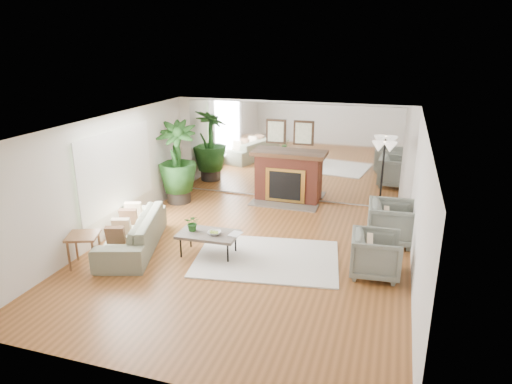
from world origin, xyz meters
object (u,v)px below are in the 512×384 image
(fireplace, at_px, (287,177))
(armchair_front, at_px, (376,255))
(potted_ficus, at_px, (177,160))
(coffee_table, at_px, (208,235))
(armchair_back, at_px, (392,223))
(side_table, at_px, (83,240))
(sofa, at_px, (132,232))
(floor_lamp, at_px, (384,153))

(fireplace, distance_m, armchair_front, 4.06)
(potted_ficus, bearing_deg, coffee_table, -53.39)
(coffee_table, distance_m, armchair_back, 3.68)
(fireplace, height_order, side_table, fireplace)
(sofa, relative_size, armchair_front, 2.75)
(fireplace, height_order, sofa, fireplace)
(floor_lamp, bearing_deg, armchair_front, -88.22)
(potted_ficus, height_order, floor_lamp, potted_ficus)
(floor_lamp, bearing_deg, side_table, -138.73)
(armchair_back, bearing_deg, side_table, 113.90)
(fireplace, distance_m, side_table, 5.22)
(coffee_table, xyz_separation_m, floor_lamp, (2.97, 3.26, 1.06))
(sofa, relative_size, side_table, 3.40)
(armchair_back, relative_size, potted_ficus, 0.45)
(fireplace, relative_size, sofa, 0.88)
(fireplace, bearing_deg, armchair_back, -34.35)
(fireplace, xyz_separation_m, floor_lamp, (2.29, -0.16, 0.81))
(armchair_front, bearing_deg, armchair_back, -12.52)
(sofa, relative_size, armchair_back, 2.50)
(side_table, height_order, floor_lamp, floor_lamp)
(armchair_front, xyz_separation_m, potted_ficus, (-4.98, 2.43, 0.71))
(armchair_front, xyz_separation_m, floor_lamp, (-0.10, 3.12, 1.09))
(coffee_table, xyz_separation_m, potted_ficus, (-1.91, 2.57, 0.69))
(potted_ficus, bearing_deg, floor_lamp, 8.04)
(potted_ficus, distance_m, floor_lamp, 4.95)
(potted_ficus, bearing_deg, armchair_front, -26.02)
(fireplace, xyz_separation_m, armchair_front, (2.38, -3.28, -0.27))
(armchair_back, height_order, floor_lamp, floor_lamp)
(armchair_front, relative_size, potted_ficus, 0.41)
(armchair_back, distance_m, side_table, 5.91)
(coffee_table, relative_size, potted_ficus, 0.56)
(armchair_back, height_order, armchair_front, armchair_back)
(armchair_front, bearing_deg, coffee_table, 88.32)
(armchair_front, xyz_separation_m, side_table, (-5.03, -1.21, 0.12))
(armchair_front, bearing_deg, fireplace, 31.70)
(sofa, xyz_separation_m, armchair_front, (4.61, 0.31, 0.04))
(fireplace, bearing_deg, potted_ficus, -161.92)
(armchair_back, bearing_deg, armchair_front, 168.32)
(coffee_table, xyz_separation_m, armchair_back, (3.29, 1.64, 0.01))
(coffee_table, relative_size, side_table, 1.67)
(side_table, height_order, potted_ficus, potted_ficus)
(coffee_table, xyz_separation_m, side_table, (-1.96, -1.07, 0.10))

